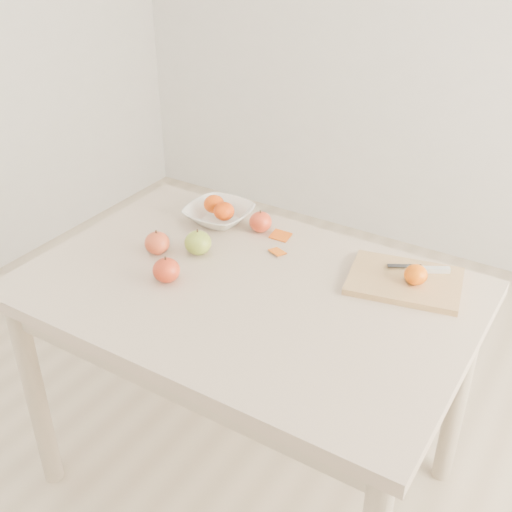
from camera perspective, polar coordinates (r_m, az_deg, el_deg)
The scene contains 14 objects.
ground at distance 2.24m, azimuth -0.71°, elevation -18.88°, with size 3.50×3.50×0.00m, color #C6B293.
table at distance 1.79m, azimuth -0.85°, elevation -5.34°, with size 1.20×0.80×0.75m.
cutting_board at distance 1.78m, azimuth 13.07°, elevation -2.18°, with size 0.30×0.22×0.02m, color tan.
board_tangerine at distance 1.75m, azimuth 14.01°, elevation -1.62°, with size 0.06×0.06×0.05m, color orange.
fruit_bowl at distance 2.05m, azimuth -3.31°, elevation 3.71°, with size 0.21×0.21×0.05m, color white.
bowl_tangerine_near at distance 2.05m, azimuth -3.74°, elevation 4.64°, with size 0.07×0.07×0.06m, color #C73E07.
bowl_tangerine_far at distance 2.01m, azimuth -2.87°, elevation 4.00°, with size 0.07×0.07×0.06m, color red.
orange_peel_a at distance 1.96m, azimuth 2.19°, elevation 1.71°, with size 0.06×0.04×0.00m, color #CC520E.
orange_peel_b at distance 1.88m, azimuth 1.92°, elevation 0.33°, with size 0.04×0.04×0.00m, color #D85D0F.
paring_knife at distance 1.82m, azimuth 15.27°, elevation -1.13°, with size 0.16×0.08×0.01m.
apple_green at distance 1.87m, azimuth -5.18°, elevation 1.19°, with size 0.08×0.08×0.07m, color olive.
apple_red_d at distance 1.89m, azimuth -8.78°, elevation 1.16°, with size 0.07×0.07×0.07m, color #A7191E.
apple_red_b at distance 1.75m, azimuth -7.98°, elevation -1.25°, with size 0.08×0.08×0.07m, color maroon.
apple_red_a at distance 1.98m, azimuth 0.40°, elevation 3.06°, with size 0.07×0.07×0.06m, color #A61420.
Camera 1 is at (0.78, -1.21, 1.71)m, focal length 45.00 mm.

